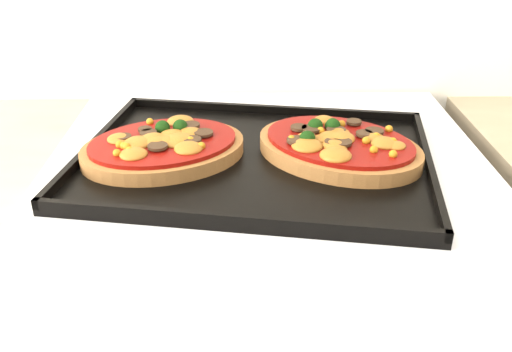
{
  "coord_description": "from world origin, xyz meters",
  "views": [
    {
      "loc": [
        -0.05,
        1.05,
        1.24
      ],
      "look_at": [
        -0.04,
        1.67,
        0.92
      ],
      "focal_mm": 40.0,
      "sensor_mm": 36.0,
      "label": 1
    }
  ],
  "objects": [
    {
      "name": "baking_tray",
      "position": [
        -0.04,
        1.72,
        0.92
      ],
      "size": [
        0.49,
        0.4,
        0.02
      ],
      "primitive_type": "cube",
      "rotation": [
        0.0,
        0.0,
        -0.16
      ],
      "color": "black",
      "rests_on": "stove"
    },
    {
      "name": "pizza_left",
      "position": [
        -0.16,
        1.72,
        0.94
      ],
      "size": [
        0.26,
        0.22,
        0.03
      ],
      "primitive_type": null,
      "rotation": [
        0.0,
        0.0,
        0.36
      ],
      "color": "#A9733A",
      "rests_on": "baking_tray"
    },
    {
      "name": "pizza_right",
      "position": [
        0.06,
        1.72,
        0.94
      ],
      "size": [
        0.27,
        0.25,
        0.03
      ],
      "primitive_type": null,
      "rotation": [
        0.0,
        0.0,
        -0.58
      ],
      "color": "#A9733A",
      "rests_on": "baking_tray"
    }
  ]
}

